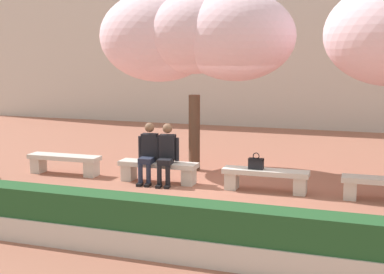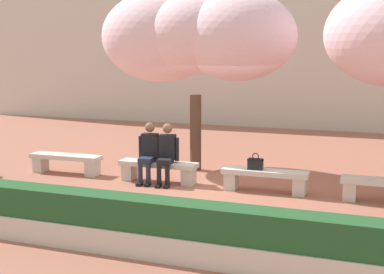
% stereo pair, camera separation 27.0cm
% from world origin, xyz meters
% --- Properties ---
extents(ground_plane, '(100.00, 100.00, 0.00)m').
position_xyz_m(ground_plane, '(0.00, 0.00, 0.00)').
color(ground_plane, '#9E604C').
extents(building_facade, '(28.00, 4.00, 7.90)m').
position_xyz_m(building_facade, '(0.00, 11.32, 3.95)').
color(building_facade, beige).
rests_on(building_facade, ground).
extents(stone_bench_west_end, '(1.74, 0.46, 0.45)m').
position_xyz_m(stone_bench_west_end, '(-3.52, 0.00, 0.30)').
color(stone_bench_west_end, beige).
rests_on(stone_bench_west_end, ground).
extents(stone_bench_near_west, '(1.74, 0.46, 0.45)m').
position_xyz_m(stone_bench_near_west, '(-1.17, 0.00, 0.30)').
color(stone_bench_near_west, beige).
rests_on(stone_bench_near_west, ground).
extents(stone_bench_center, '(1.74, 0.46, 0.45)m').
position_xyz_m(stone_bench_center, '(1.17, 0.00, 0.30)').
color(stone_bench_center, beige).
rests_on(stone_bench_center, ground).
extents(person_seated_left, '(0.51, 0.71, 1.29)m').
position_xyz_m(person_seated_left, '(-1.37, -0.05, 0.70)').
color(person_seated_left, black).
rests_on(person_seated_left, ground).
extents(person_seated_right, '(0.50, 0.72, 1.29)m').
position_xyz_m(person_seated_right, '(-0.95, -0.05, 0.70)').
color(person_seated_right, black).
rests_on(person_seated_right, ground).
extents(handbag, '(0.30, 0.15, 0.34)m').
position_xyz_m(handbag, '(0.98, -0.01, 0.58)').
color(handbag, black).
rests_on(handbag, stone_bench_center).
extents(cherry_tree_main, '(4.76, 2.78, 4.25)m').
position_xyz_m(cherry_tree_main, '(-0.90, 1.55, 3.16)').
color(cherry_tree_main, '#513828').
rests_on(cherry_tree_main, ground).
extents(planter_hedge_foreground, '(12.28, 0.50, 0.80)m').
position_xyz_m(planter_hedge_foreground, '(0.00, -3.91, 0.39)').
color(planter_hedge_foreground, beige).
rests_on(planter_hedge_foreground, ground).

